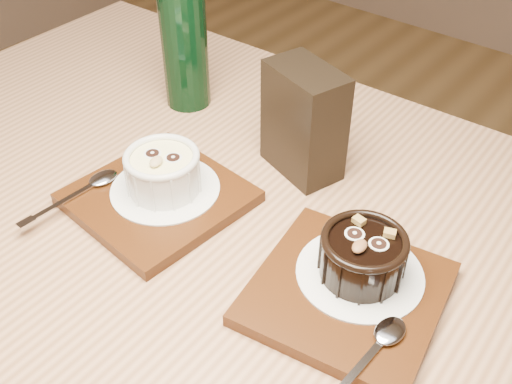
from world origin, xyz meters
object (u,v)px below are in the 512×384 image
ramekin_white (163,170)px  tray_right (347,293)px  tray_left (159,198)px  condiment_stand (304,121)px  ramekin_dark (363,254)px  green_bottle (184,43)px  table (227,296)px

ramekin_white → tray_right: size_ratio=0.49×
tray_left → condiment_stand: size_ratio=1.29×
tray_right → tray_left: bearing=-176.5°
ramekin_white → ramekin_dark: 0.25m
ramekin_white → ramekin_dark: (0.25, 0.03, -0.00)m
tray_right → green_bottle: green_bottle is taller
tray_left → green_bottle: bearing=125.2°
table → green_bottle: 0.36m
ramekin_white → ramekin_dark: size_ratio=1.01×
ramekin_white → ramekin_dark: same height
tray_left → green_bottle: (-0.13, 0.19, 0.09)m
table → ramekin_dark: ramekin_dark is taller
tray_left → tray_right: size_ratio=1.00×
tray_left → ramekin_dark: (0.25, 0.04, 0.04)m
condiment_stand → tray_left: bearing=-119.1°
table → green_bottle: (-0.24, 0.19, 0.19)m
table → tray_right: size_ratio=6.80×
table → tray_left: tray_left is taller
tray_right → ramekin_dark: size_ratio=2.07×
tray_right → condiment_stand: (-0.16, 0.15, 0.06)m
ramekin_white → green_bottle: (-0.14, 0.18, 0.05)m
tray_right → condiment_stand: bearing=137.7°
table → ramekin_white: (-0.10, 0.01, 0.13)m
table → ramekin_dark: bearing=15.6°
tray_right → condiment_stand: size_ratio=1.29×
tray_right → condiment_stand: 0.23m
ramekin_white → condiment_stand: condiment_stand is taller
ramekin_dark → green_bottle: (-0.39, 0.15, 0.05)m
tray_left → ramekin_white: (0.00, 0.01, 0.04)m
tray_right → ramekin_dark: ramekin_dark is taller
ramekin_white → ramekin_dark: bearing=-13.7°
condiment_stand → tray_right: bearing=-42.3°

